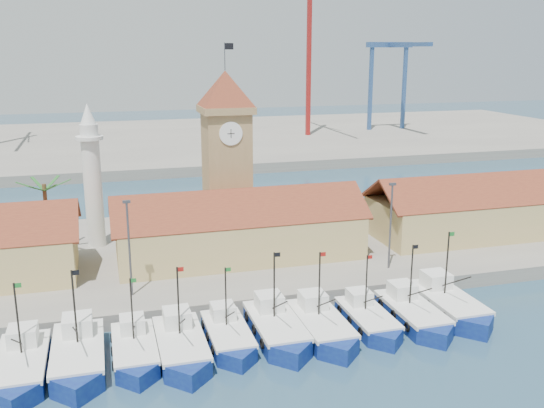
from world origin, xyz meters
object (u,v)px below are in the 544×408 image
object	(u,v)px
boat_0	(21,369)
boat_5	(277,330)
minaret	(92,176)
clock_tower	(227,153)

from	to	relation	value
boat_0	boat_5	world-z (taller)	boat_5
minaret	boat_0	bearing A→B (deg)	-102.15
boat_5	minaret	world-z (taller)	minaret
boat_0	boat_5	distance (m)	19.86
boat_5	clock_tower	world-z (taller)	clock_tower
minaret	boat_5	bearing A→B (deg)	-60.56
clock_tower	minaret	distance (m)	15.30
boat_5	minaret	distance (m)	30.34
clock_tower	minaret	bearing A→B (deg)	172.39
boat_0	boat_5	xyz separation A→B (m)	(19.85, 0.75, 0.02)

